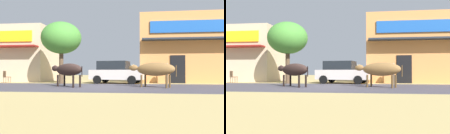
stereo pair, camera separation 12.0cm
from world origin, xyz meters
TOP-DOWN VIEW (x-y plane):
  - ground at (0.00, 0.00)m, footprint 80.00×80.00m
  - asphalt_road at (0.00, 0.00)m, footprint 72.00×6.76m
  - storefront_left_cafe at (-8.59, 7.05)m, footprint 7.12×5.45m
  - storefront_right_club at (6.85, 7.05)m, footprint 7.80×5.45m
  - roadside_tree at (-2.73, 3.26)m, footprint 2.91×2.91m
  - parked_hatchback_car at (1.23, 3.98)m, footprint 4.12×2.51m
  - cow_near_brown at (-1.16, -0.03)m, footprint 2.54×1.99m
  - cow_far_dark at (3.76, 0.17)m, footprint 2.72×1.68m
  - pedestrian_by_shop at (4.87, 3.83)m, footprint 0.47×0.61m
  - cafe_chair_near_tree at (-7.39, 3.85)m, footprint 0.61×0.61m

SIDE VIEW (x-z plane):
  - ground at x=0.00m, z-range 0.00..0.00m
  - asphalt_road at x=0.00m, z-range 0.00..0.00m
  - cafe_chair_near_tree at x=-7.39m, z-range 0.05..0.97m
  - parked_hatchback_car at x=1.23m, z-range 0.02..1.66m
  - pedestrian_by_shop at x=4.87m, z-range 0.12..1.61m
  - cow_near_brown at x=-1.16m, z-range 0.30..1.65m
  - cow_far_dark at x=3.76m, z-range 0.31..1.69m
  - storefront_left_cafe at x=-8.59m, z-range 0.01..4.84m
  - storefront_right_club at x=6.85m, z-range 0.01..5.46m
  - roadside_tree at x=-2.73m, z-range 1.06..5.57m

